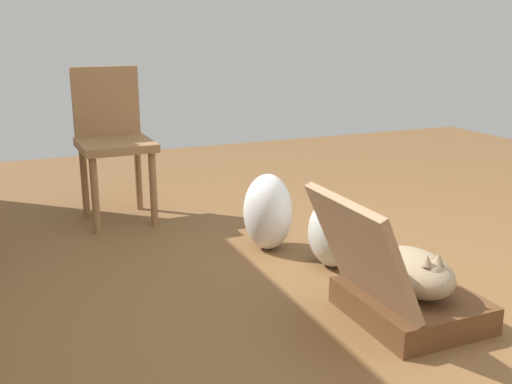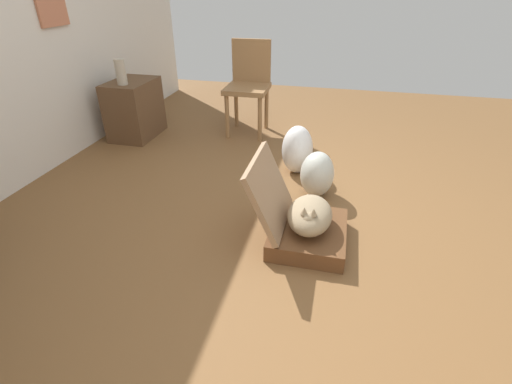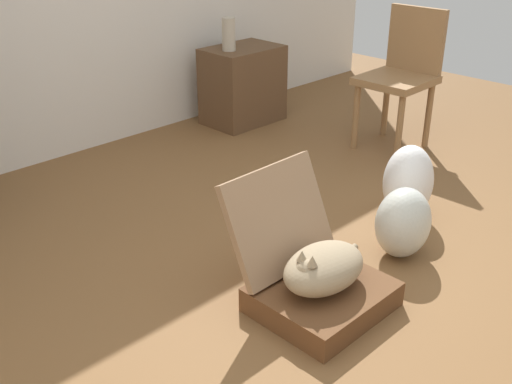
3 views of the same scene
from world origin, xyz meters
name	(u,v)px [view 1 (image 1 of 3)]	position (x,y,z in m)	size (l,w,h in m)	color
ground_plane	(358,312)	(0.00, 0.00, 0.00)	(7.68, 7.68, 0.00)	brown
suitcase_base	(411,305)	(-0.13, -0.18, 0.06)	(0.55, 0.48, 0.12)	brown
suitcase_lid	(361,251)	(-0.13, 0.09, 0.34)	(0.55, 0.48, 0.04)	#9B7756
cat	(414,272)	(-0.14, -0.18, 0.21)	(0.49, 0.28, 0.21)	#998466
plastic_bag_white	(334,232)	(0.49, -0.17, 0.18)	(0.30, 0.26, 0.36)	silver
plastic_bag_clear	(268,212)	(0.85, 0.04, 0.21)	(0.29, 0.27, 0.42)	white
chair	(113,136)	(1.76, 0.71, 0.53)	(0.48, 0.45, 0.95)	olive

